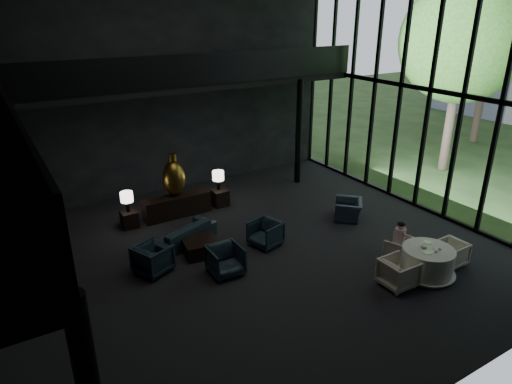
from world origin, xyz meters
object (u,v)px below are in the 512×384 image
table_lamp_right (218,176)px  lounge_armchair_south (225,258)px  dining_chair_west (398,271)px  dining_chair_east (451,253)px  side_table_left (129,219)px  lounge_armchair_west (153,256)px  coffee_table (200,246)px  child (400,232)px  dining_chair_north (400,249)px  side_table_right (220,198)px  sofa (182,231)px  bronze_urn (174,178)px  table_lamp_left (127,198)px  console (177,206)px  lounge_armchair_east (265,231)px  dining_table (427,263)px  window_armchair (348,208)px

table_lamp_right → lounge_armchair_south: table_lamp_right is taller
dining_chair_west → table_lamp_right: bearing=12.7°
dining_chair_east → side_table_left: bearing=-136.4°
lounge_armchair_west → coffee_table: lounge_armchair_west is taller
lounge_armchair_west → child: (6.02, -2.80, 0.29)m
lounge_armchair_west → dining_chair_north: size_ratio=1.36×
side_table_right → sofa: bearing=-139.4°
bronze_urn → side_table_right: size_ratio=2.47×
table_lamp_left → table_lamp_right: table_lamp_right is taller
table_lamp_right → lounge_armchair_west: table_lamp_right is taller
dining_chair_east → console: bearing=-144.1°
console → bronze_urn: bearing=90.0°
lounge_armchair_west → lounge_armchair_east: bearing=-118.8°
lounge_armchair_south → table_lamp_right: bearing=66.7°
side_table_right → sofa: sofa is taller
table_lamp_left → side_table_right: 3.28m
side_table_right → table_lamp_left: bearing=-179.8°
side_table_left → table_lamp_right: table_lamp_right is taller
bronze_urn → sofa: (-0.60, -1.97, -0.90)m
table_lamp_right → child: size_ratio=1.04×
side_table_left → dining_chair_west: 8.15m
bronze_urn → table_lamp_right: size_ratio=2.10×
side_table_right → lounge_armchair_south: bearing=-115.3°
lounge_armchair_east → coffee_table: bearing=-123.3°
lounge_armchair_south → dining_chair_east: size_ratio=1.34×
lounge_armchair_south → dining_chair_north: (4.36, -1.87, -0.12)m
dining_table → child: (0.06, 1.00, 0.44)m
side_table_left → side_table_right: size_ratio=0.92×
dining_chair_east → child: 1.40m
console → bronze_urn: 0.96m
console → dining_table: 7.85m
sofa → dining_table: 6.76m
child → coffee_table: bearing=-33.8°
side_table_left → lounge_armchair_east: 4.41m
console → sofa: 1.95m
table_lamp_right → child: 6.36m
sofa → lounge_armchair_west: 1.62m
coffee_table → dining_chair_west: dining_chair_west is taller
bronze_urn → dining_chair_east: bearing=-53.2°
console → table_lamp_left: bearing=178.9°
dining_table → window_armchair: bearing=81.0°
lounge_armchair_east → window_armchair: 3.27m
child → lounge_armchair_west: bearing=-25.0°
console → bronze_urn: size_ratio=1.59×
sofa → dining_chair_west: dining_chair_west is taller
table_lamp_left → lounge_armchair_south: size_ratio=0.70×
coffee_table → dining_table: bearing=-42.0°
lounge_armchair_west → dining_chair_east: (6.93, -3.78, -0.13)m
table_lamp_left → child: 8.13m
bronze_urn → table_lamp_right: (1.60, -0.00, -0.26)m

